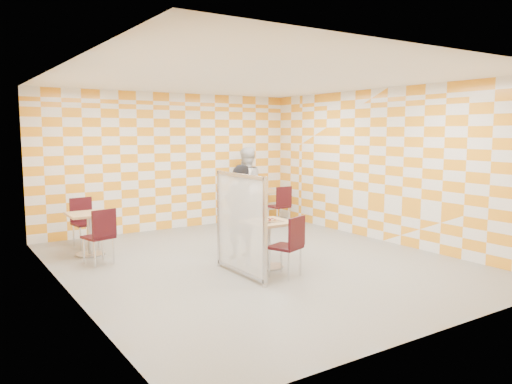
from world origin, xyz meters
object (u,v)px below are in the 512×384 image
(second_table, at_px, (264,201))
(man_white, at_px, (246,186))
(main_table, at_px, (268,236))
(chair_empty_near, at_px, (101,232))
(man_dark, at_px, (239,211))
(partition, at_px, (240,224))
(chair_second_side, at_px, (243,201))
(empty_table, at_px, (89,227))
(chair_main_front, at_px, (290,242))
(soda_bottle, at_px, (266,186))
(chair_empty_far, at_px, (83,218))
(sport_bottle, at_px, (259,187))
(chair_second_front, at_px, (281,203))

(second_table, height_order, man_white, man_white)
(main_table, xyz_separation_m, chair_empty_near, (-2.18, 1.60, 0.04))
(second_table, distance_m, man_dark, 3.48)
(second_table, bearing_deg, man_white, 180.00)
(man_white, bearing_deg, partition, 49.00)
(main_table, bearing_deg, man_dark, 93.62)
(man_dark, bearing_deg, chair_second_side, -128.65)
(empty_table, bearing_deg, chair_second_side, 15.55)
(chair_main_front, relative_size, man_white, 0.52)
(second_table, bearing_deg, soda_bottle, 17.60)
(main_table, bearing_deg, second_table, 56.70)
(chair_empty_far, height_order, sport_bottle, sport_bottle)
(chair_main_front, height_order, chair_second_side, same)
(empty_table, bearing_deg, chair_second_front, 4.12)
(main_table, relative_size, chair_second_side, 0.81)
(chair_main_front, bearing_deg, soda_bottle, 59.98)
(chair_second_front, height_order, chair_empty_far, same)
(sport_bottle, bearing_deg, man_white, -173.55)
(main_table, height_order, soda_bottle, soda_bottle)
(main_table, relative_size, chair_empty_far, 0.81)
(main_table, xyz_separation_m, chair_empty_far, (-2.08, 3.10, 0.04))
(chair_main_front, bearing_deg, chair_empty_near, 133.67)
(second_table, relative_size, sport_bottle, 3.75)
(main_table, relative_size, partition, 0.48)
(soda_bottle, bearing_deg, man_white, -177.93)
(chair_empty_near, distance_m, partition, 2.37)
(partition, distance_m, man_white, 4.27)
(chair_empty_near, relative_size, man_dark, 0.58)
(partition, relative_size, soda_bottle, 6.74)
(chair_second_front, xyz_separation_m, chair_second_side, (-0.55, 0.75, 0.00))
(partition, bearing_deg, sport_bottle, 52.97)
(main_table, distance_m, chair_empty_far, 3.73)
(chair_second_front, distance_m, partition, 4.03)
(chair_second_side, bearing_deg, sport_bottle, 1.56)
(chair_empty_near, height_order, man_white, man_white)
(chair_main_front, relative_size, partition, 0.60)
(man_white, bearing_deg, empty_table, 7.03)
(soda_bottle, bearing_deg, man_dark, -131.86)
(second_table, height_order, empty_table, same)
(man_white, distance_m, sport_bottle, 0.41)
(main_table, height_order, second_table, same)
(empty_table, relative_size, man_dark, 0.47)
(chair_second_front, bearing_deg, chair_empty_near, -166.07)
(chair_empty_near, bearing_deg, second_table, 22.23)
(main_table, bearing_deg, chair_second_front, 50.60)
(man_dark, bearing_deg, main_table, 87.96)
(man_white, bearing_deg, chair_empty_far, -3.18)
(second_table, relative_size, empty_table, 1.00)
(chair_second_side, bearing_deg, man_white, -34.60)
(chair_main_front, distance_m, man_dark, 1.46)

